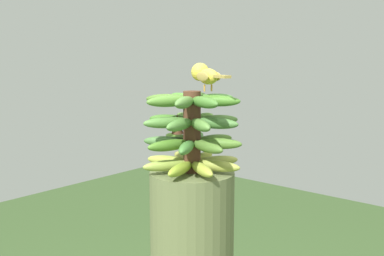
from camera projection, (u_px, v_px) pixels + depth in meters
banana_bunch at (192, 132)px, 1.39m from camera, size 0.30×0.30×0.24m
perched_bird at (205, 74)px, 1.36m from camera, size 0.18×0.09×0.08m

